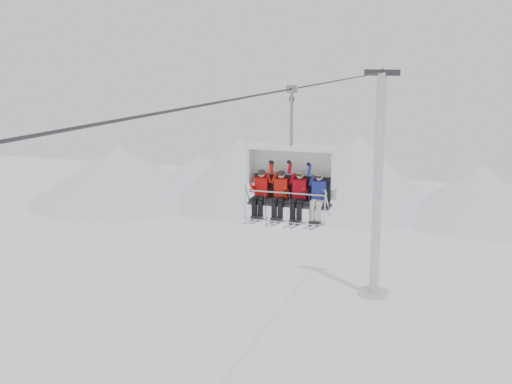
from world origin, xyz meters
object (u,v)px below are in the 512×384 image
(skier_center_right, at_px, (299,194))
(skier_center_left, at_px, (280,193))
(lift_tower_right, at_px, (377,202))
(chairlift_carrier, at_px, (292,174))
(skier_far_right, at_px, (318,196))
(skier_far_left, at_px, (261,192))

(skier_center_right, bearing_deg, skier_center_left, -179.70)
(lift_tower_right, xyz_separation_m, chairlift_carrier, (0.00, -18.63, 4.96))
(lift_tower_right, relative_size, chairlift_carrier, 3.38)
(skier_center_left, xyz_separation_m, skier_far_right, (1.17, 0.00, 0.00))
(chairlift_carrier, bearing_deg, skier_center_left, -130.29)
(skier_center_left, distance_m, skier_center_right, 0.58)
(skier_center_left, height_order, skier_center_right, skier_center_right)
(skier_center_left, relative_size, skier_far_right, 1.00)
(chairlift_carrier, height_order, skier_center_left, chairlift_carrier)
(skier_far_left, xyz_separation_m, skier_center_right, (1.20, 0.00, 0.02))
(skier_center_right, xyz_separation_m, skier_far_right, (0.59, -0.00, -0.01))
(skier_far_left, bearing_deg, chairlift_carrier, 19.61)
(chairlift_carrier, xyz_separation_m, skier_far_right, (0.90, -0.32, -0.53))
(lift_tower_right, height_order, skier_far_left, lift_tower_right)
(chairlift_carrier, relative_size, skier_far_right, 2.36)
(chairlift_carrier, height_order, skier_far_left, chairlift_carrier)
(chairlift_carrier, relative_size, skier_far_left, 2.36)
(lift_tower_right, bearing_deg, skier_center_right, -89.07)
(skier_center_left, relative_size, skier_center_right, 1.00)
(chairlift_carrier, distance_m, skier_far_left, 1.09)
(chairlift_carrier, bearing_deg, lift_tower_right, 90.00)
(skier_far_left, xyz_separation_m, skier_far_right, (1.79, 0.00, 0.01))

